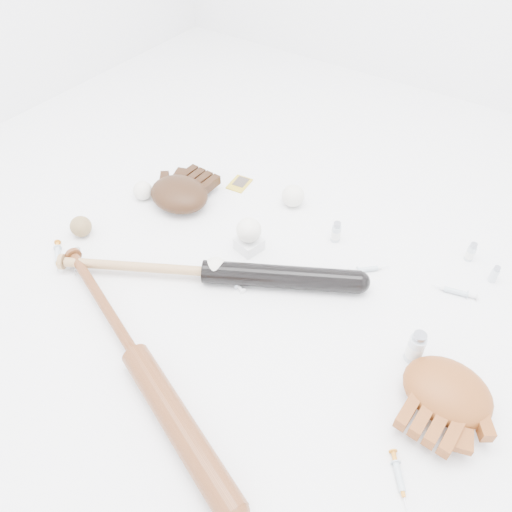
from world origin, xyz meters
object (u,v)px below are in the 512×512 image
Objects in this scene: pedestal at (249,244)px; bat_dark at (206,272)px; glove_dark at (179,194)px; bat_wood at (137,357)px.

bat_dark is at bearing -98.97° from pedestal.
glove_dark reaches higher than bat_dark.
bat_dark reaches higher than pedestal.
bat_wood is 0.69m from glove_dark.
glove_dark is (-0.31, 0.24, 0.01)m from bat_dark.
bat_wood is 13.02× the size of pedestal.
pedestal is (0.03, 0.19, -0.01)m from bat_dark.
pedestal is at bearing -7.32° from glove_dark.
bat_wood reaches higher than pedestal.
pedestal is at bearing 111.83° from bat_wood.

